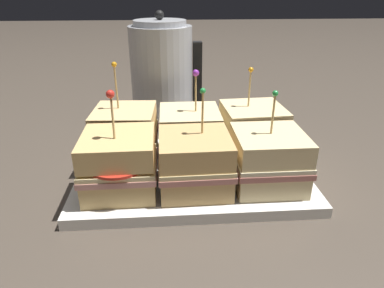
{
  "coord_description": "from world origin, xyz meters",
  "views": [
    {
      "loc": [
        -0.04,
        -0.52,
        0.31
      ],
      "look_at": [
        0.0,
        0.0,
        0.07
      ],
      "focal_mm": 32.0,
      "sensor_mm": 36.0,
      "label": 1
    }
  ],
  "objects": [
    {
      "name": "ground_plane",
      "position": [
        0.0,
        0.0,
        0.0
      ],
      "size": [
        6.0,
        6.0,
        0.0
      ],
      "primitive_type": "plane",
      "color": "#4C4238"
    },
    {
      "name": "serving_platter",
      "position": [
        0.0,
        0.0,
        0.01
      ],
      "size": [
        0.39,
        0.26,
        0.02
      ],
      "color": "white",
      "rests_on": "ground_plane"
    },
    {
      "name": "sandwich_front_left",
      "position": [
        -0.11,
        -0.06,
        0.06
      ],
      "size": [
        0.11,
        0.12,
        0.16
      ],
      "color": "tan",
      "rests_on": "serving_platter"
    },
    {
      "name": "sandwich_front_center",
      "position": [
        0.0,
        -0.06,
        0.06
      ],
      "size": [
        0.11,
        0.11,
        0.16
      ],
      "color": "tan",
      "rests_on": "serving_platter"
    },
    {
      "name": "sandwich_front_right",
      "position": [
        0.12,
        -0.06,
        0.06
      ],
      "size": [
        0.11,
        0.11,
        0.16
      ],
      "color": "beige",
      "rests_on": "serving_platter"
    },
    {
      "name": "sandwich_back_left",
      "position": [
        -0.12,
        0.06,
        0.06
      ],
      "size": [
        0.12,
        0.12,
        0.17
      ],
      "color": "#DBB77A",
      "rests_on": "serving_platter"
    },
    {
      "name": "sandwich_back_center",
      "position": [
        0.0,
        0.06,
        0.06
      ],
      "size": [
        0.11,
        0.11,
        0.16
      ],
      "color": "beige",
      "rests_on": "serving_platter"
    },
    {
      "name": "sandwich_back_right",
      "position": [
        0.12,
        0.06,
        0.06
      ],
      "size": [
        0.12,
        0.12,
        0.16
      ],
      "color": "beige",
      "rests_on": "serving_platter"
    },
    {
      "name": "kettle_steel",
      "position": [
        -0.05,
        0.26,
        0.12
      ],
      "size": [
        0.16,
        0.14,
        0.26
      ],
      "color": "#B7BABF",
      "rests_on": "ground_plane"
    }
  ]
}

